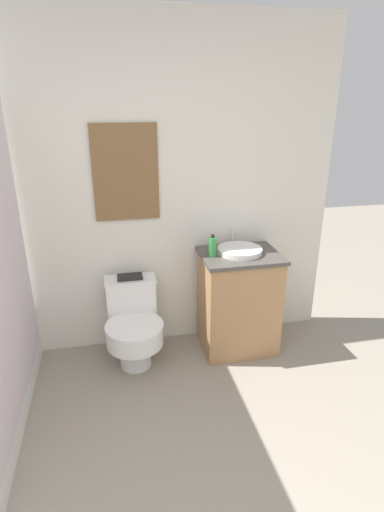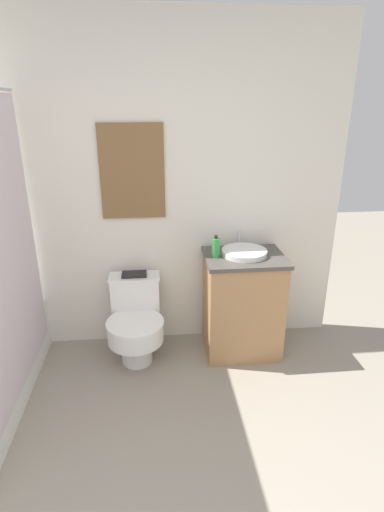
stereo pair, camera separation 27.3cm
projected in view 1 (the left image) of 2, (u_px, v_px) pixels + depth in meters
name	position (u px, v px, depth m)	size (l,w,h in m)	color
wall_back	(107.00, 195.00, 2.94)	(3.54, 0.07, 2.50)	silver
toilet	(134.00, 324.00, 3.02)	(0.43, 0.56, 0.64)	white
vanity	(238.00, 301.00, 3.17)	(0.60, 0.48, 0.82)	#AD7F51
sink	(240.00, 250.00, 3.04)	(0.34, 0.38, 0.13)	white
soap_bottle	(212.00, 247.00, 2.96)	(0.06, 0.06, 0.17)	green
book_on_tank	(130.00, 277.00, 3.03)	(0.19, 0.11, 0.02)	black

